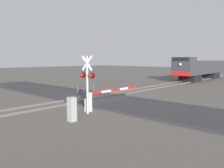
# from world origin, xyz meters

# --- Properties ---
(ground_plane) EXTENTS (160.00, 160.00, 0.00)m
(ground_plane) POSITION_xyz_m (0.00, 0.00, 0.00)
(ground_plane) COLOR #514C47
(rail_track_left) EXTENTS (0.08, 80.00, 0.15)m
(rail_track_left) POSITION_xyz_m (-0.72, 0.00, 0.07)
(rail_track_left) COLOR #59544C
(rail_track_left) RESTS_ON ground_plane
(rail_track_right) EXTENTS (0.08, 80.00, 0.15)m
(rail_track_right) POSITION_xyz_m (0.72, 0.00, 0.07)
(rail_track_right) COLOR #59544C
(rail_track_right) RESTS_ON ground_plane
(road_surface) EXTENTS (36.00, 5.00, 0.16)m
(road_surface) POSITION_xyz_m (0.00, 0.00, 0.08)
(road_surface) COLOR #2D2D30
(road_surface) RESTS_ON ground_plane
(locomotive) EXTENTS (2.86, 16.35, 3.75)m
(locomotive) POSITION_xyz_m (0.00, 24.86, 1.94)
(locomotive) COLOR black
(locomotive) RESTS_ON ground_plane
(crossing_signal) EXTENTS (1.18, 0.33, 3.64)m
(crossing_signal) POSITION_xyz_m (3.78, -3.89, 2.22)
(crossing_signal) COLOR #ADADB2
(crossing_signal) RESTS_ON ground_plane
(crossing_gate) EXTENTS (0.36, 5.65, 1.37)m
(crossing_gate) POSITION_xyz_m (3.40, -2.81, 0.85)
(crossing_gate) COLOR silver
(crossing_gate) RESTS_ON ground_plane
(utility_cabinet) EXTENTS (0.40, 0.38, 1.35)m
(utility_cabinet) POSITION_xyz_m (4.46, -5.61, 0.67)
(utility_cabinet) COLOR #999993
(utility_cabinet) RESTS_ON ground_plane
(guard_railing) EXTENTS (0.08, 2.15, 0.95)m
(guard_railing) POSITION_xyz_m (-2.23, 1.20, 0.61)
(guard_railing) COLOR #4C4742
(guard_railing) RESTS_ON ground_plane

